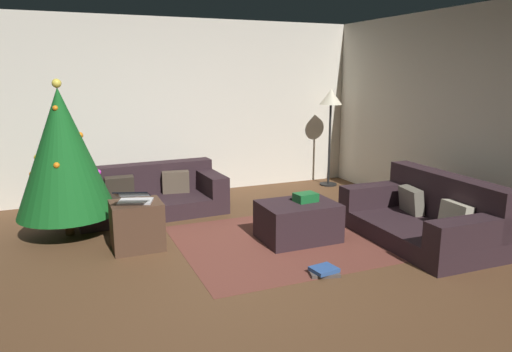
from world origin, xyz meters
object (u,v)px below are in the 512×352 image
Objects in this scene: couch_left at (149,195)px; christmas_tree at (63,153)px; ottoman at (298,221)px; book_stack at (324,271)px; couch_right at (427,217)px; gift_box at (306,197)px; laptop at (134,199)px; tv_remote at (297,200)px; side_table at (137,225)px; corner_lamp at (331,104)px.

christmas_tree is at bearing 25.14° from couch_left.
book_stack is (-0.21, -0.93, -0.18)m from ottoman.
gift_box is (-1.23, 0.56, 0.21)m from couch_right.
laptop is at bearing 169.20° from gift_box.
ottoman is 5.17× the size of tv_remote.
couch_left is 2.12m from tv_remote.
laptop reaches higher than book_stack.
book_stack is (-1.54, -0.39, -0.23)m from couch_right.
couch_right is at bearing -17.72° from side_table.
side_table is at bearing -153.33° from corner_lamp.
christmas_tree is at bearing 131.56° from side_table.
couch_right is at bearing 14.06° from book_stack.
book_stack is at bearing -102.85° from ottoman.
christmas_tree reaches higher than gift_box.
couch_left is 3.67× the size of side_table.
gift_box is 2.74m from christmas_tree.
couch_right reaches higher than ottoman.
christmas_tree is 1.13× the size of corner_lamp.
corner_lamp reaches higher than tv_remote.
ottoman reaches higher than book_stack.
couch_left is at bearing 74.27° from side_table.
side_table is (-1.79, 0.40, -0.22)m from gift_box.
couch_right reaches higher than book_stack.
laptop is (-1.81, 0.34, 0.09)m from gift_box.
couch_right is at bearing -97.42° from corner_lamp.
christmas_tree is (-2.37, 1.08, 0.52)m from tv_remote.
side_table is at bearing 147.69° from tv_remote.
laptop is at bearing 139.17° from book_stack.
couch_right is at bearing -22.35° from ottoman.
laptop is at bearing -51.39° from christmas_tree.
tv_remote is 0.10× the size of corner_lamp.
corner_lamp is at bearing 13.29° from christmas_tree.
laptop is (-1.71, 0.36, 0.35)m from ottoman.
corner_lamp is at bearing 29.89° from tv_remote.
christmas_tree is at bearing -166.71° from corner_lamp.
christmas_tree is (-1.02, -0.54, 0.72)m from couch_left.
gift_box is 1.09m from book_stack.
corner_lamp is at bearing 53.02° from gift_box.
christmas_tree reaches higher than tv_remote.
tv_remote is at bearing 73.30° from ottoman.
laptop reaches higher than side_table.
tv_remote is (1.35, -1.62, 0.20)m from couch_left.
ottoman is (1.33, -1.70, -0.03)m from couch_left.
couch_right is at bearing -24.88° from christmas_tree.
side_table is (-1.69, 0.42, 0.04)m from ottoman.
christmas_tree is 3.71× the size of laptop.
side_table is at bearing -48.44° from christmas_tree.
tv_remote is 0.34× the size of laptop.
couch_left is at bearing 108.77° from tv_remote.
couch_left is at bearing 74.11° from laptop.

